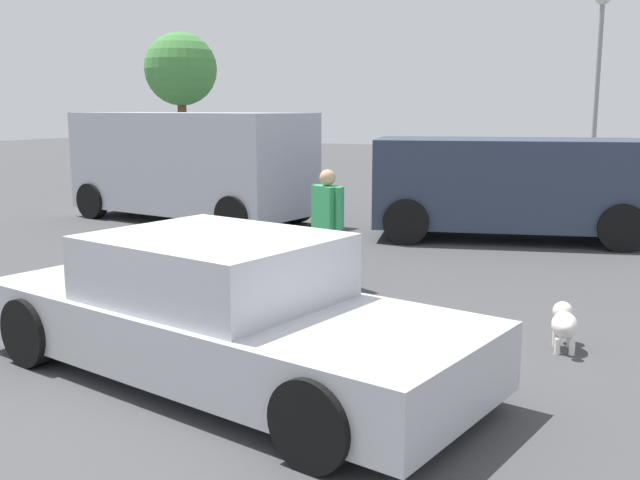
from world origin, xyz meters
TOP-DOWN VIEW (x-y plane):
  - ground_plane at (0.00, 0.00)m, footprint 80.00×80.00m
  - sedan_foreground at (-0.04, 0.27)m, footprint 4.96×2.73m
  - dog at (2.61, 2.32)m, footprint 0.32×0.65m
  - van_white at (-5.51, 7.74)m, footprint 5.45×2.94m
  - suv_dark at (0.92, 8.35)m, footprint 5.08×3.08m
  - pedestrian at (-0.55, 3.67)m, footprint 0.51×0.40m
  - light_post_near at (1.51, 18.81)m, footprint 0.44×0.44m
  - tree_back_center at (-12.50, 17.30)m, footprint 2.60×2.60m

SIDE VIEW (x-z plane):
  - ground_plane at x=0.00m, z-range 0.00..0.00m
  - dog at x=2.61m, z-range 0.05..0.48m
  - sedan_foreground at x=-0.04m, z-range -0.05..1.21m
  - pedestrian at x=-0.55m, z-range 0.14..1.70m
  - suv_dark at x=0.92m, z-range 0.09..1.90m
  - van_white at x=-5.51m, z-range 0.09..2.34m
  - tree_back_center at x=-12.50m, z-range 1.18..6.21m
  - light_post_near at x=1.51m, z-range 1.09..6.87m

